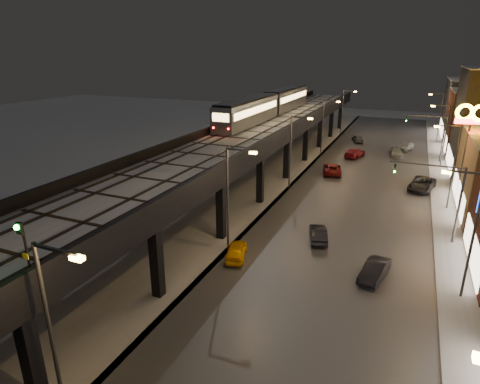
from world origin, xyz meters
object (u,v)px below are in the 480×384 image
(car_near_white, at_px, (318,234))
(car_onc_dark, at_px, (422,184))
(car_far_white, at_px, (358,139))
(car_onc_white, at_px, (396,153))
(rail_signal, at_px, (23,240))
(car_onc_silver, at_px, (374,271))
(subway_train, at_px, (270,104))
(car_onc_red, at_px, (405,147))
(car_mid_silver, at_px, (332,169))
(car_mid_dark, at_px, (355,153))
(car_taxi, at_px, (236,251))

(car_near_white, relative_size, car_onc_dark, 0.72)
(car_far_white, height_order, car_onc_white, car_far_white)
(rail_signal, distance_m, car_onc_silver, 23.42)
(subway_train, xyz_separation_m, car_onc_red, (20.37, 12.67, -7.62))
(car_mid_silver, xyz_separation_m, car_far_white, (0.35, 22.68, -0.04))
(subway_train, relative_size, car_mid_dark, 7.07)
(car_mid_dark, bearing_deg, car_mid_silver, 95.23)
(rail_signal, bearing_deg, car_mid_dark, 83.04)
(car_mid_silver, relative_size, car_onc_dark, 0.94)
(car_taxi, distance_m, car_onc_silver, 10.79)
(car_onc_red, bearing_deg, car_near_white, -80.51)
(car_mid_dark, relative_size, car_onc_white, 1.10)
(subway_train, distance_m, car_onc_red, 25.18)
(subway_train, relative_size, car_onc_dark, 6.44)
(car_near_white, xyz_separation_m, car_onc_red, (5.93, 40.36, 0.09))
(car_mid_silver, bearing_deg, car_taxi, 72.42)
(car_mid_silver, height_order, car_onc_red, car_onc_red)
(car_taxi, relative_size, car_mid_dark, 0.76)
(car_taxi, height_order, car_onc_white, car_onc_white)
(subway_train, bearing_deg, car_far_white, 54.07)
(car_mid_dark, bearing_deg, car_onc_dark, 139.55)
(car_far_white, xyz_separation_m, car_onc_red, (8.48, -3.75, 0.06))
(car_far_white, relative_size, car_onc_white, 0.88)
(car_near_white, height_order, car_mid_silver, car_mid_silver)
(rail_signal, distance_m, car_onc_dark, 44.93)
(rail_signal, relative_size, car_onc_red, 0.64)
(subway_train, distance_m, car_onc_dark, 25.78)
(subway_train, bearing_deg, car_onc_white, 21.91)
(car_onc_white, bearing_deg, car_mid_silver, -128.47)
(car_mid_silver, bearing_deg, car_onc_dark, 154.58)
(car_near_white, bearing_deg, car_onc_white, -114.56)
(car_onc_silver, relative_size, car_onc_red, 0.93)
(car_onc_dark, xyz_separation_m, car_onc_white, (-3.80, 16.65, -0.10))
(car_near_white, height_order, car_onc_white, car_onc_white)
(rail_signal, bearing_deg, subway_train, 97.30)
(car_mid_silver, height_order, car_mid_dark, car_mid_dark)
(rail_signal, distance_m, car_onc_white, 59.60)
(car_near_white, height_order, car_onc_silver, car_onc_silver)
(rail_signal, xyz_separation_m, car_onc_red, (13.97, 62.64, -7.84))
(car_taxi, bearing_deg, car_mid_silver, -111.57)
(car_near_white, distance_m, car_mid_dark, 32.21)
(car_near_white, distance_m, car_onc_white, 35.71)
(car_mid_silver, height_order, car_onc_silver, car_mid_silver)
(rail_signal, height_order, car_onc_red, rail_signal)
(car_taxi, distance_m, car_onc_white, 42.46)
(car_onc_red, bearing_deg, rail_signal, -84.72)
(rail_signal, height_order, car_onc_dark, rail_signal)
(rail_signal, xyz_separation_m, car_onc_dark, (16.56, 41.03, -7.81))
(car_near_white, bearing_deg, rail_signal, 53.20)
(car_taxi, relative_size, car_onc_white, 0.84)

